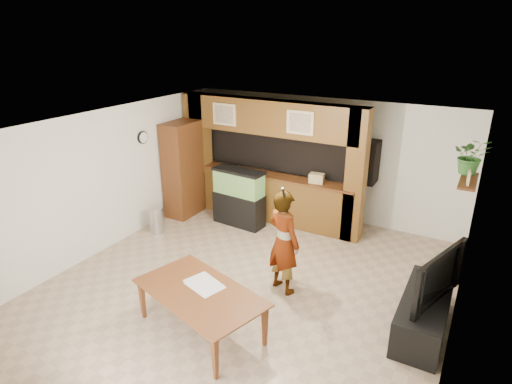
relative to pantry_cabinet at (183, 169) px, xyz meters
The scene contains 21 objects.
floor 3.43m from the pantry_cabinet, 34.42° to the right, with size 6.50×6.50×0.00m, color tan.
ceiling 3.63m from the pantry_cabinet, 34.42° to the right, with size 6.50×6.50×0.00m, color white.
wall_back 3.05m from the pantry_cabinet, 27.41° to the left, with size 6.00×6.00×0.00m, color silver.
wall_left 1.89m from the pantry_cabinet, 99.21° to the right, with size 6.50×6.50×0.00m, color silver.
wall_right 6.00m from the pantry_cabinet, 17.98° to the right, with size 6.50×6.50×0.00m, color silver.
partition 1.94m from the pantry_cabinet, 24.18° to the left, with size 4.20×0.99×2.60m.
wall_clock 1.24m from the pantry_cabinet, 107.35° to the right, with size 0.05×0.25×0.25m.
wall_shelf 5.59m from the pantry_cabinet, ahead, with size 0.25×0.90×0.04m, color brown.
pantry_cabinet is the anchor object (origin of this frame).
trash_can 1.31m from the pantry_cabinet, 85.28° to the right, with size 0.29×0.29×0.53m, color #B2B2B7.
aquarium 1.43m from the pantry_cabinet, ahead, with size 1.10×0.41×1.22m.
tv_stand 5.64m from the pantry_cabinet, 16.74° to the right, with size 0.59×1.60×0.53m, color black.
television 5.59m from the pantry_cabinet, 16.74° to the right, with size 1.27×0.17×0.73m, color black.
photo_frame 5.61m from the pantry_cabinet, ahead, with size 0.03×0.16×0.21m, color tan.
potted_plant 5.62m from the pantry_cabinet, ahead, with size 0.54×0.47×0.60m, color #2F6628.
person 3.63m from the pantry_cabinet, 27.13° to the right, with size 0.61×0.40×1.68m, color tan.
microphone 3.81m from the pantry_cabinet, 28.96° to the right, with size 0.04×0.04×0.16m, color black.
dining_table 4.20m from the pantry_cabinet, 49.59° to the right, with size 1.81×1.01×0.64m, color brown.
newspaper_a 4.01m from the pantry_cabinet, 48.01° to the right, with size 0.50×0.36×0.01m, color silver.
newspaper_b 3.96m from the pantry_cabinet, 48.13° to the right, with size 0.50×0.37×0.01m, color silver.
counter_box 2.93m from the pantry_cabinet, 11.83° to the left, with size 0.28×0.19×0.19m, color tan.
Camera 1 is at (3.00, -5.13, 3.93)m, focal length 30.00 mm.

